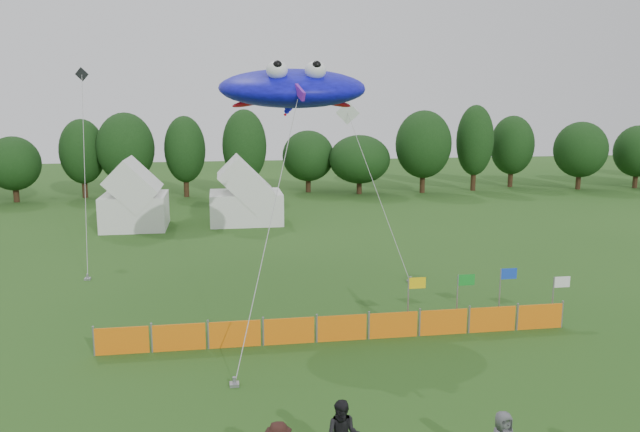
{
  "coord_description": "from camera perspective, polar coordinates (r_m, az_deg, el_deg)",
  "views": [
    {
      "loc": [
        -3.17,
        -13.87,
        8.95
      ],
      "look_at": [
        0.0,
        6.0,
        5.2
      ],
      "focal_mm": 35.0,
      "sensor_mm": 36.0,
      "label": 1
    }
  ],
  "objects": [
    {
      "name": "treeline",
      "position": [
        59.18,
        -4.42,
        5.91
      ],
      "size": [
        104.57,
        8.78,
        8.36
      ],
      "color": "#382314",
      "rests_on": "ground"
    },
    {
      "name": "tent_left",
      "position": [
        45.85,
        -16.6,
        1.39
      ],
      "size": [
        4.48,
        4.48,
        3.95
      ],
      "color": "white",
      "rests_on": "ground"
    },
    {
      "name": "tent_right",
      "position": [
        46.19,
        -6.8,
        1.7
      ],
      "size": [
        5.32,
        4.25,
        3.75
      ],
      "color": "white",
      "rests_on": "ground"
    },
    {
      "name": "barrier_fence",
      "position": [
        23.85,
        2.0,
        -10.2
      ],
      "size": [
        17.9,
        0.06,
        1.0
      ],
      "color": "orange",
      "rests_on": "ground"
    },
    {
      "name": "flag_row",
      "position": [
        26.1,
        14.72,
        -6.59
      ],
      "size": [
        6.73,
        0.71,
        2.18
      ],
      "color": "gray",
      "rests_on": "ground"
    },
    {
      "name": "stingray_kite",
      "position": [
        27.75,
        -2.55,
        11.54
      ],
      "size": [
        6.53,
        16.99,
        10.59
      ],
      "color": "#1110EB",
      "rests_on": "ground"
    },
    {
      "name": "small_kite_white",
      "position": [
        35.46,
        3.74,
        6.23
      ],
      "size": [
        2.6,
        7.69,
        8.91
      ],
      "color": "white",
      "rests_on": "ground"
    },
    {
      "name": "small_kite_dark",
      "position": [
        38.43,
        -20.78,
        5.81
      ],
      "size": [
        2.14,
        9.89,
        10.97
      ],
      "color": "black",
      "rests_on": "ground"
    }
  ]
}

